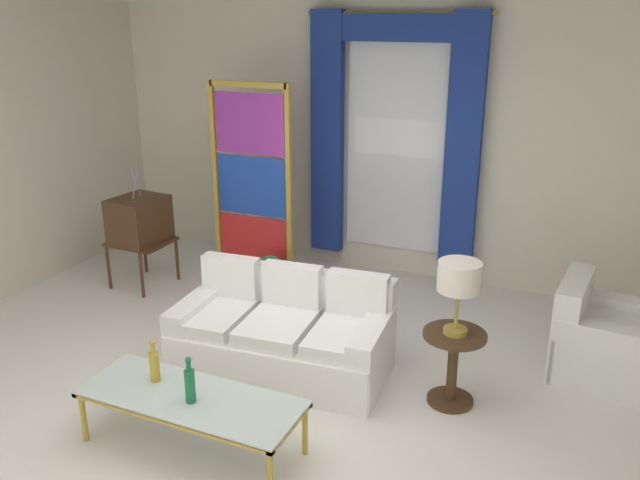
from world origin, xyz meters
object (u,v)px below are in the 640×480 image
(bottle_crystal_tall, at_px, (190,384))
(stained_glass_divider, at_px, (252,190))
(armchair_white, at_px, (601,341))
(peacock_figurine, at_px, (265,278))
(round_side_table, at_px, (453,361))
(bottle_blue_decanter, at_px, (154,365))
(table_lamp_brass, at_px, (459,280))
(coffee_table, at_px, (191,400))
(vintage_tv, at_px, (139,222))
(couch_white_long, at_px, (285,333))

(bottle_crystal_tall, xyz_separation_m, stained_glass_divider, (-1.14, 2.85, 0.51))
(armchair_white, relative_size, stained_glass_divider, 0.40)
(peacock_figurine, height_order, round_side_table, round_side_table)
(bottle_blue_decanter, xyz_separation_m, round_side_table, (1.84, 1.22, -0.18))
(table_lamp_brass, bearing_deg, peacock_figurine, 153.12)
(coffee_table, distance_m, bottle_blue_decanter, 0.38)
(bottle_blue_decanter, height_order, table_lamp_brass, table_lamp_brass)
(vintage_tv, xyz_separation_m, peacock_figurine, (1.41, 0.23, -0.51))
(armchair_white, distance_m, peacock_figurine, 3.28)
(peacock_figurine, bearing_deg, coffee_table, -72.72)
(peacock_figurine, distance_m, table_lamp_brass, 2.65)
(armchair_white, height_order, stained_glass_divider, stained_glass_divider)
(stained_glass_divider, bearing_deg, bottle_blue_decanter, -74.46)
(coffee_table, distance_m, peacock_figurine, 2.55)
(bottle_crystal_tall, bearing_deg, vintage_tv, 134.41)
(table_lamp_brass, bearing_deg, armchair_white, 42.72)
(couch_white_long, distance_m, stained_glass_divider, 2.07)
(stained_glass_divider, bearing_deg, table_lamp_brass, -30.11)
(vintage_tv, bearing_deg, couch_white_long, -22.73)
(vintage_tv, height_order, round_side_table, vintage_tv)
(bottle_crystal_tall, relative_size, table_lamp_brass, 0.59)
(coffee_table, xyz_separation_m, bottle_blue_decanter, (-0.34, 0.07, 0.16))
(bottle_blue_decanter, height_order, bottle_crystal_tall, bottle_crystal_tall)
(coffee_table, xyz_separation_m, vintage_tv, (-2.17, 2.20, 0.35))
(bottle_crystal_tall, relative_size, peacock_figurine, 0.56)
(stained_glass_divider, height_order, table_lamp_brass, stained_glass_divider)
(peacock_figurine, bearing_deg, table_lamp_brass, -26.88)
(armchair_white, bearing_deg, round_side_table, -137.28)
(vintage_tv, xyz_separation_m, armchair_white, (4.69, 0.03, -0.44))
(peacock_figurine, xyz_separation_m, table_lamp_brass, (2.25, -1.14, 0.81))
(vintage_tv, bearing_deg, bottle_blue_decanter, -49.45)
(coffee_table, xyz_separation_m, round_side_table, (1.50, 1.29, -0.02))
(stained_glass_divider, relative_size, peacock_figurine, 3.67)
(bottle_crystal_tall, bearing_deg, stained_glass_divider, 111.83)
(vintage_tv, relative_size, table_lamp_brass, 2.36)
(couch_white_long, xyz_separation_m, coffee_table, (-0.08, -1.26, 0.07))
(armchair_white, bearing_deg, couch_white_long, -158.38)
(coffee_table, distance_m, vintage_tv, 3.11)
(armchair_white, bearing_deg, bottle_blue_decanter, -142.83)
(coffee_table, height_order, peacock_figurine, peacock_figurine)
(bottle_blue_decanter, xyz_separation_m, bottle_crystal_tall, (0.38, -0.12, 0.01))
(stained_glass_divider, xyz_separation_m, peacock_figurine, (0.34, -0.36, -0.84))
(bottle_blue_decanter, distance_m, armchair_white, 3.59)
(vintage_tv, bearing_deg, peacock_figurine, 9.17)
(coffee_table, xyz_separation_m, bottle_crystal_tall, (0.04, -0.05, 0.17))
(bottle_blue_decanter, xyz_separation_m, stained_glass_divider, (-0.76, 2.73, 0.52))
(vintage_tv, bearing_deg, bottle_crystal_tall, -45.59)
(bottle_blue_decanter, bearing_deg, couch_white_long, 70.89)
(couch_white_long, bearing_deg, coffee_table, -93.46)
(bottle_blue_decanter, relative_size, round_side_table, 0.53)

